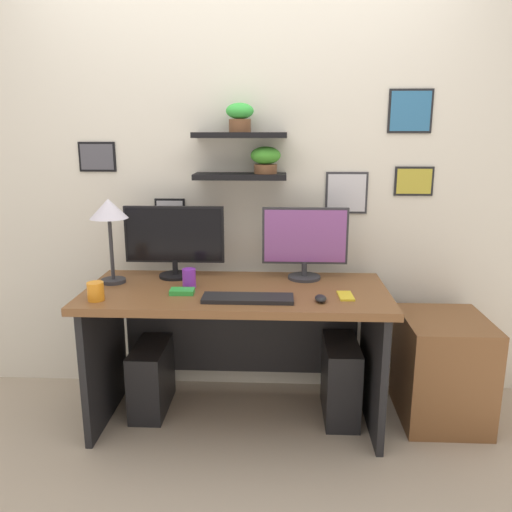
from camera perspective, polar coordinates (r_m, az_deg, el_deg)
name	(u,v)px	position (r m, az deg, el deg)	size (l,w,h in m)	color
ground_plane	(238,419)	(2.94, -2.09, -17.79)	(8.00, 8.00, 0.00)	tan
back_wall_assembly	(242,166)	(2.95, -1.53, 10.09)	(4.40, 0.24, 2.70)	silver
desk	(237,324)	(2.75, -2.09, -7.61)	(1.56, 0.68, 0.75)	brown
monitor_left	(174,239)	(2.84, -9.16, 1.91)	(0.55, 0.18, 0.40)	black
monitor_right	(305,241)	(2.78, 5.52, 1.68)	(0.47, 0.18, 0.40)	#2D2D33
keyboard	(248,298)	(2.45, -0.92, -4.77)	(0.44, 0.14, 0.02)	black
computer_mouse	(321,298)	(2.46, 7.27, -4.75)	(0.06, 0.09, 0.03)	black
desk_lamp	(109,215)	(2.77, -16.18, 4.42)	(0.20, 0.20, 0.45)	#2D2D33
cell_phone	(346,296)	(2.54, 10.03, -4.43)	(0.07, 0.14, 0.01)	yellow
coffee_mug	(96,291)	(2.56, -17.56, -3.81)	(0.08, 0.08, 0.09)	orange
pen_cup	(189,278)	(2.67, -7.52, -2.48)	(0.07, 0.07, 0.10)	purple
scissors_tray	(182,291)	(2.58, -8.29, -3.96)	(0.12, 0.08, 0.02)	green
drawer_cabinet	(442,369)	(3.00, 20.17, -11.80)	(0.44, 0.50, 0.58)	brown
computer_tower_left	(152,377)	(3.01, -11.64, -13.21)	(0.18, 0.40, 0.38)	black
computer_tower_right	(340,379)	(2.91, 9.46, -13.52)	(0.18, 0.40, 0.43)	black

